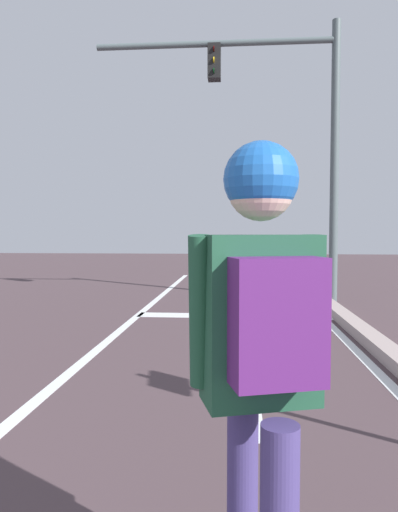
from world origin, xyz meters
TOP-DOWN VIEW (x-y plane):
  - lane_line_center at (-0.08, 6.00)m, footprint 0.12×20.00m
  - lane_line_curbside at (2.87, 6.00)m, footprint 0.12×20.00m
  - stop_bar at (1.47, 9.15)m, footprint 3.10×0.40m
  - lane_arrow_stem at (1.63, 5.39)m, footprint 0.16×1.40m
  - lane_arrow_head at (1.63, 6.24)m, footprint 0.71×0.71m
  - skater at (1.60, 3.20)m, footprint 0.42×0.59m
  - traffic_signal_mast at (2.31, 10.65)m, footprint 4.58×0.34m

SIDE VIEW (x-z plane):
  - lane_line_center at x=-0.08m, z-range 0.00..0.01m
  - lane_line_curbside at x=2.87m, z-range 0.00..0.01m
  - stop_bar at x=1.47m, z-range 0.00..0.01m
  - lane_arrow_stem at x=1.63m, z-range 0.00..0.01m
  - lane_arrow_head at x=1.63m, z-range 0.00..0.01m
  - skater at x=1.60m, z-range 0.27..1.82m
  - traffic_signal_mast at x=2.31m, z-range 0.95..6.19m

